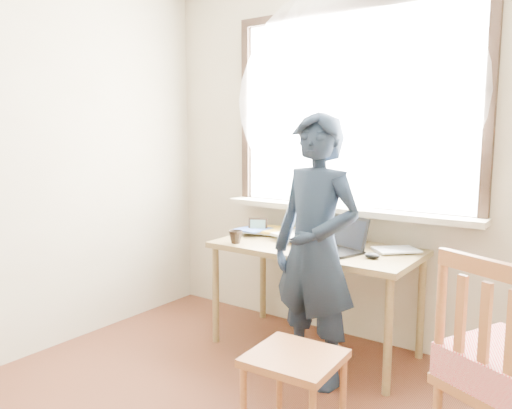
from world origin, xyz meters
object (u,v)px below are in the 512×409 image
Objects in this scene: laptop at (340,243)px; side_chair at (512,373)px; mug_dark at (236,237)px; person at (316,250)px; mug_white at (317,231)px; work_chair at (295,368)px; desk at (315,257)px.

side_chair reaches higher than laptop.
mug_dark is at bearing -162.64° from laptop.
person is (-1.10, 0.41, 0.26)m from side_chair.
mug_white is 0.08× the size of person.
laptop is 0.32m from person.
mug_white is at bearing 145.00° from side_chair.
laptop is at bearing 103.48° from work_chair.
work_chair is at bearing -66.24° from desk.
desk is at bearing 149.34° from side_chair.
mug_white is (-0.11, 0.22, 0.13)m from desk.
person is at bearing 159.53° from side_chair.
desk is at bearing 127.94° from person.
mug_dark is at bearing -128.42° from mug_white.
desk is at bearing 113.76° from work_chair.
mug_white is 1.38× the size of mug_dark.
desk is 0.24m from laptop.
person is at bearing -61.83° from mug_white.
work_chair is 0.28× the size of person.
mug_dark is 0.06× the size of person.
mug_white reaches higher than desk.
work_chair is (0.52, -1.15, -0.41)m from mug_white.
mug_white is at bearing 51.58° from mug_dark.
desk is 3.52× the size of laptop.
desk is 0.85× the size of person.
person is (0.00, -0.32, 0.02)m from laptop.
laptop is at bearing 99.67° from person.
work_chair is at bearing -76.52° from laptop.
desk is 1.34× the size of side_chair.
person reaches higher than desk.
work_chair is 0.74m from person.
laptop reaches higher than mug_dark.
mug_white is 0.13× the size of side_chair.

